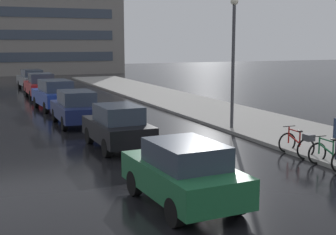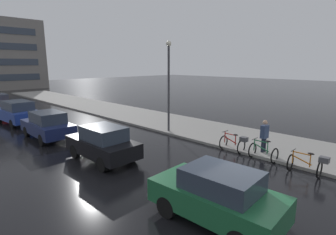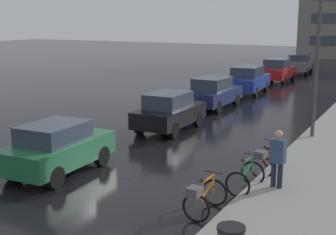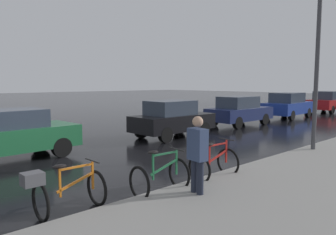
# 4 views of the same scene
# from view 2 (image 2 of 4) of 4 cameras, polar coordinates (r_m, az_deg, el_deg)

# --- Properties ---
(ground_plane) EXTENTS (140.00, 140.00, 0.00)m
(ground_plane) POSITION_cam_2_polar(r_m,az_deg,el_deg) (9.71, 16.42, -15.78)
(ground_plane) COLOR black
(sidewalk_kerb) EXTENTS (4.80, 60.00, 0.14)m
(sidewalk_kerb) POSITION_cam_2_polar(r_m,az_deg,el_deg) (20.02, -0.78, -0.84)
(sidewalk_kerb) COLOR gray
(sidewalk_kerb) RESTS_ON ground
(bicycle_nearest) EXTENTS (0.71, 1.42, 0.95)m
(bicycle_nearest) POSITION_cam_2_polar(r_m,az_deg,el_deg) (11.98, 28.34, -8.85)
(bicycle_nearest) COLOR black
(bicycle_nearest) RESTS_ON ground
(bicycle_second) EXTENTS (0.77, 1.19, 0.99)m
(bicycle_second) POSITION_cam_2_polar(r_m,az_deg,el_deg) (12.96, 20.01, -7.05)
(bicycle_second) COLOR black
(bicycle_second) RESTS_ON ground
(bicycle_third) EXTENTS (0.77, 1.39, 0.98)m
(bicycle_third) POSITION_cam_2_polar(r_m,az_deg,el_deg) (13.68, 14.32, -5.33)
(bicycle_third) COLOR black
(bicycle_third) RESTS_ON ground
(car_green) EXTENTS (1.93, 3.79, 1.57)m
(car_green) POSITION_cam_2_polar(r_m,az_deg,el_deg) (7.74, 10.68, -16.25)
(car_green) COLOR #1E6038
(car_green) RESTS_ON ground
(car_black) EXTENTS (1.80, 3.81, 1.62)m
(car_black) POSITION_cam_2_polar(r_m,az_deg,el_deg) (12.45, -14.01, -5.44)
(car_black) COLOR black
(car_black) RESTS_ON ground
(car_navy) EXTENTS (1.84, 4.12, 1.63)m
(car_navy) POSITION_cam_2_polar(r_m,az_deg,el_deg) (17.13, -24.72, -1.50)
(car_navy) COLOR navy
(car_navy) RESTS_ON ground
(car_blue) EXTENTS (2.15, 4.47, 1.71)m
(car_blue) POSITION_cam_2_polar(r_m,az_deg,el_deg) (22.38, -29.95, 1.00)
(car_blue) COLOR navy
(car_blue) RESTS_ON ground
(pedestrian) EXTENTS (0.42, 0.28, 1.73)m
(pedestrian) POSITION_cam_2_polar(r_m,az_deg,el_deg) (13.60, 20.22, -3.67)
(pedestrian) COLOR #1E2333
(pedestrian) RESTS_ON ground
(streetlamp) EXTENTS (0.33, 0.33, 5.76)m
(streetlamp) POSITION_cam_2_polar(r_m,az_deg,el_deg) (16.46, 0.15, 8.39)
(streetlamp) COLOR #424247
(streetlamp) RESTS_ON ground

